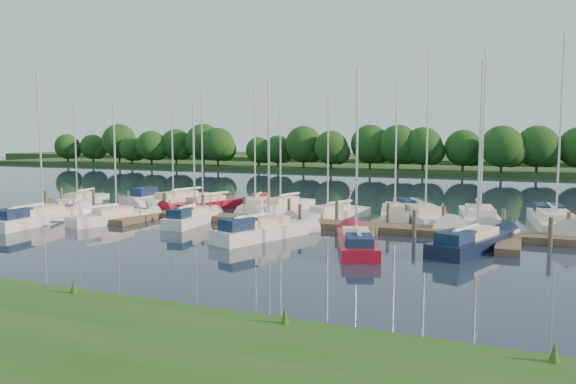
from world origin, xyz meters
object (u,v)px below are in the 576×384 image
at_px(dock, 254,221).
at_px(sailboat_n_5, 282,208).
at_px(motorboat, 143,198).
at_px(sailboat_s_2, 192,220).
at_px(sailboat_n_0, 79,202).

bearing_deg(dock, sailboat_n_5, 97.68).
height_order(motorboat, sailboat_s_2, sailboat_s_2).
bearing_deg(sailboat_n_0, sailboat_s_2, 151.39).
xyz_separation_m(motorboat, sailboat_n_5, (13.84, -0.50, -0.06)).
relative_size(motorboat, sailboat_s_2, 0.60).
distance_m(sailboat_n_0, sailboat_n_5, 17.95).
bearing_deg(sailboat_n_5, sailboat_s_2, 85.02).
relative_size(dock, sailboat_n_0, 4.40).
xyz_separation_m(dock, motorboat, (-14.76, 7.32, 0.14)).
bearing_deg(sailboat_s_2, sailboat_n_5, 66.19).
height_order(dock, motorboat, motorboat).
bearing_deg(dock, sailboat_s_2, -155.04).
relative_size(dock, sailboat_n_5, 4.32).
bearing_deg(sailboat_n_5, motorboat, 11.09).
bearing_deg(sailboat_s_2, motorboat, 134.97).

